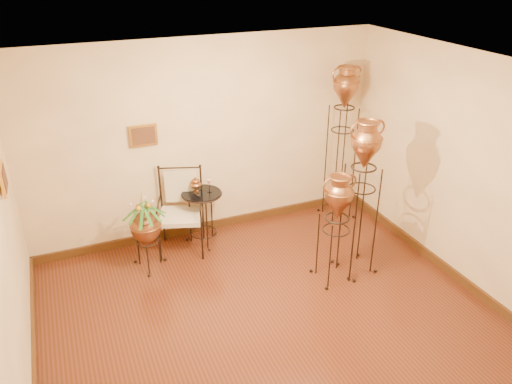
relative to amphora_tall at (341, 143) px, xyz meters
name	(u,v)px	position (x,y,z in m)	size (l,w,h in m)	color
ground	(281,335)	(-1.96, -2.13, -1.20)	(5.00, 5.00, 0.00)	#582115
room_shell	(284,193)	(-1.97, -2.12, 0.53)	(5.02, 5.02, 2.81)	#FADBA1
amphora_tall	(341,143)	(0.00, 0.00, 0.00)	(0.55, 0.55, 2.35)	black
amphora_mid	(361,198)	(-0.54, -1.35, -0.17)	(0.61, 0.61, 2.05)	black
amphora_short	(336,228)	(-0.90, -1.42, -0.48)	(0.58, 0.58, 1.45)	black
planter_urn	(145,224)	(-3.01, -0.29, -0.56)	(0.80, 0.80, 1.15)	black
armchair	(181,213)	(-2.49, -0.06, -0.62)	(0.81, 0.78, 1.15)	black
side_table	(203,217)	(-2.17, 0.02, -0.79)	(0.55, 0.55, 1.00)	black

